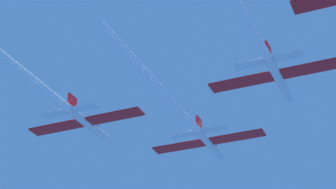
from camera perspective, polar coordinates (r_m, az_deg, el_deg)
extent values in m
cylinder|color=white|center=(82.43, 3.87, -4.55)|extent=(1.05, 9.50, 1.05)
cone|color=white|center=(87.50, 5.16, -5.95)|extent=(1.02, 2.09, 1.02)
ellipsoid|color=black|center=(84.43, 4.34, -4.80)|extent=(0.73, 1.90, 0.52)
cube|color=red|center=(83.36, 1.07, -4.90)|extent=(7.22, 2.09, 0.23)
cube|color=red|center=(80.88, 6.51, -3.94)|extent=(7.22, 2.09, 0.23)
cube|color=red|center=(79.72, 2.91, -2.70)|extent=(0.27, 1.71, 1.52)
cube|color=white|center=(79.70, 1.44, -3.75)|extent=(3.25, 1.25, 0.23)
cube|color=white|center=(78.36, 4.35, -3.22)|extent=(3.25, 1.25, 0.23)
cylinder|color=white|center=(67.69, -1.23, 1.01)|extent=(0.94, 25.94, 0.94)
cylinder|color=white|center=(77.06, -7.56, -2.70)|extent=(1.05, 9.50, 1.05)
cone|color=white|center=(81.60, -5.53, -4.33)|extent=(1.02, 2.09, 1.02)
ellipsoid|color=black|center=(78.87, -6.78, -3.02)|extent=(0.73, 1.90, 0.52)
cube|color=red|center=(78.75, -10.34, -3.06)|extent=(7.22, 2.09, 0.23)
cube|color=red|center=(74.82, -5.00, -2.03)|extent=(7.22, 2.09, 0.23)
cube|color=red|center=(74.76, -8.95, -0.65)|extent=(0.27, 1.71, 1.52)
cube|color=white|center=(75.12, -10.49, -1.75)|extent=(3.25, 1.25, 0.23)
cube|color=white|center=(73.00, -7.66, -1.17)|extent=(3.25, 1.25, 0.23)
cylinder|color=white|center=(68.84, 10.25, 1.61)|extent=(1.05, 9.50, 1.05)
cone|color=white|center=(73.85, 11.36, -0.46)|extent=(1.02, 2.09, 1.02)
ellipsoid|color=black|center=(70.85, 10.64, 1.15)|extent=(0.73, 1.90, 0.52)
cube|color=red|center=(69.28, 6.85, 1.13)|extent=(7.22, 2.09, 0.23)
cube|color=red|center=(67.84, 13.53, 2.47)|extent=(7.22, 2.09, 0.23)
cube|color=red|center=(66.30, 9.35, 4.09)|extent=(0.27, 1.71, 1.52)
cube|color=white|center=(65.89, 7.60, 2.85)|extent=(3.25, 1.25, 0.23)
cube|color=white|center=(65.11, 11.22, 3.60)|extent=(3.25, 1.25, 0.23)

